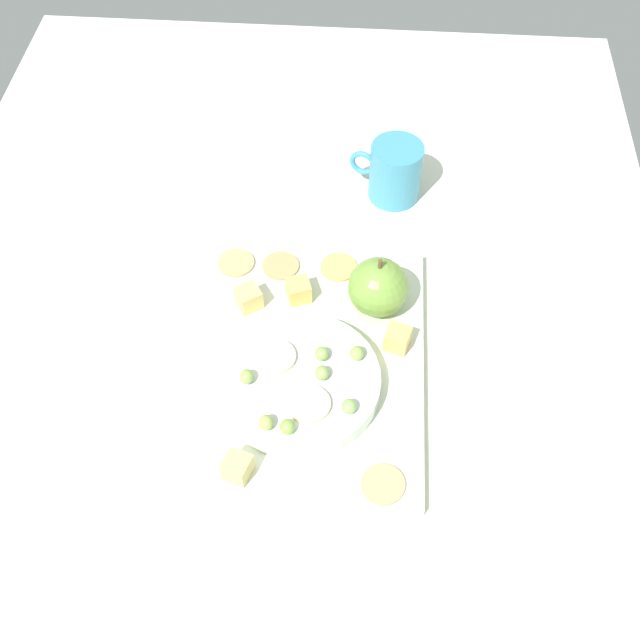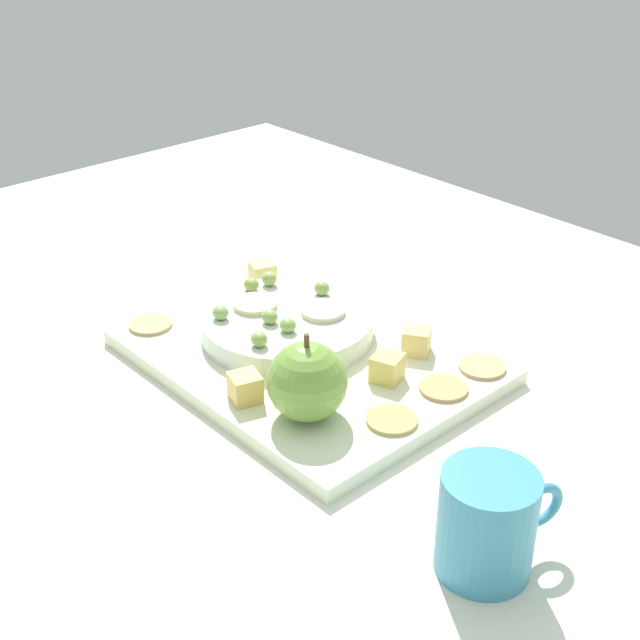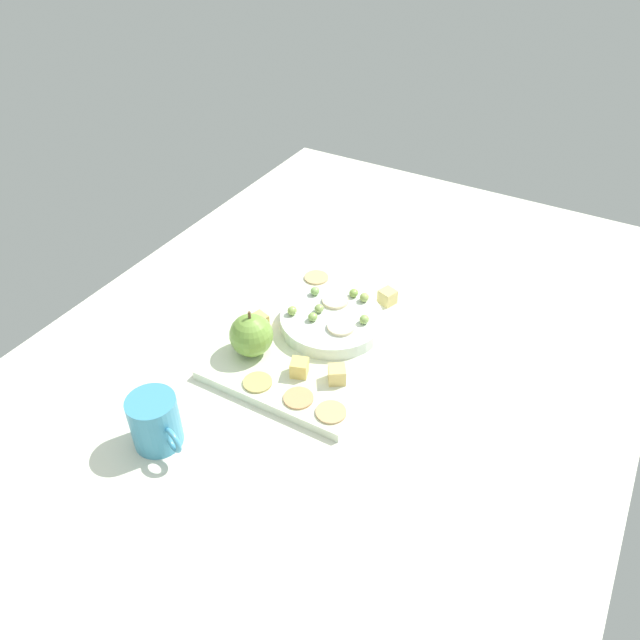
% 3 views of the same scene
% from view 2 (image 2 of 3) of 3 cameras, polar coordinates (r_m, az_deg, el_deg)
% --- Properties ---
extents(table, '(1.45, 1.00, 0.04)m').
position_cam_2_polar(table, '(0.96, 0.82, -3.05)').
color(table, silver).
rests_on(table, ground).
extents(platter, '(0.36, 0.28, 0.02)m').
position_cam_2_polar(platter, '(0.92, -0.82, -2.40)').
color(platter, silver).
rests_on(platter, table).
extents(serving_dish, '(0.19, 0.19, 0.02)m').
position_cam_2_polar(serving_dish, '(0.94, -2.15, -0.29)').
color(serving_dish, silver).
rests_on(serving_dish, platter).
extents(apple_whole, '(0.07, 0.07, 0.07)m').
position_cam_2_polar(apple_whole, '(0.80, -0.86, -4.05)').
color(apple_whole, '#74A13F').
rests_on(apple_whole, platter).
extents(apple_stem, '(0.01, 0.01, 0.01)m').
position_cam_2_polar(apple_stem, '(0.77, -0.88, -1.35)').
color(apple_stem, brown).
rests_on(apple_stem, apple_whole).
extents(cheese_cube_0, '(0.04, 0.04, 0.03)m').
position_cam_2_polar(cheese_cube_0, '(0.91, 6.32, -1.35)').
color(cheese_cube_0, '#E9CB74').
rests_on(cheese_cube_0, platter).
extents(cheese_cube_1, '(0.04, 0.04, 0.03)m').
position_cam_2_polar(cheese_cube_1, '(1.05, -3.77, 3.04)').
color(cheese_cube_1, '#E1C979').
rests_on(cheese_cube_1, platter).
extents(cheese_cube_2, '(0.04, 0.04, 0.03)m').
position_cam_2_polar(cheese_cube_2, '(0.86, 4.40, -3.14)').
color(cheese_cube_2, '#EDCB66').
rests_on(cheese_cube_2, platter).
extents(cheese_cube_3, '(0.03, 0.03, 0.03)m').
position_cam_2_polar(cheese_cube_3, '(0.83, -4.91, -4.43)').
color(cheese_cube_3, '#F4C266').
rests_on(cheese_cube_3, platter).
extents(cracker_0, '(0.05, 0.05, 0.00)m').
position_cam_2_polar(cracker_0, '(0.90, 10.56, -3.02)').
color(cracker_0, tan).
rests_on(cracker_0, platter).
extents(cracker_1, '(0.05, 0.05, 0.00)m').
position_cam_2_polar(cracker_1, '(0.86, 8.07, -4.42)').
color(cracker_1, tan).
rests_on(cracker_1, platter).
extents(cracker_2, '(0.05, 0.05, 0.00)m').
position_cam_2_polar(cracker_2, '(0.98, -11.02, -0.27)').
color(cracker_2, tan).
rests_on(cracker_2, platter).
extents(cracker_3, '(0.05, 0.05, 0.00)m').
position_cam_2_polar(cracker_3, '(0.81, 4.71, -6.52)').
color(cracker_3, tan).
rests_on(cracker_3, platter).
extents(grape_0, '(0.02, 0.02, 0.02)m').
position_cam_2_polar(grape_0, '(0.97, 0.12, 2.10)').
color(grape_0, '#8FB359').
rests_on(grape_0, serving_dish).
extents(grape_1, '(0.02, 0.02, 0.02)m').
position_cam_2_polar(grape_1, '(0.87, -4.00, -1.26)').
color(grape_1, '#92B155').
rests_on(grape_1, serving_dish).
extents(grape_2, '(0.02, 0.02, 0.02)m').
position_cam_2_polar(grape_2, '(0.91, -3.31, 0.21)').
color(grape_2, '#90AC5E').
rests_on(grape_2, serving_dish).
extents(grape_3, '(0.02, 0.02, 0.02)m').
position_cam_2_polar(grape_3, '(0.93, -6.53, 0.49)').
color(grape_3, '#89B961').
rests_on(grape_3, serving_dish).
extents(grape_4, '(0.02, 0.02, 0.02)m').
position_cam_2_polar(grape_4, '(0.99, -3.40, 2.68)').
color(grape_4, '#9EB55A').
rests_on(grape_4, serving_dish).
extents(grape_5, '(0.02, 0.02, 0.02)m').
position_cam_2_polar(grape_5, '(0.98, -4.52, 2.32)').
color(grape_5, '#8AAF4D').
rests_on(grape_5, serving_dish).
extents(grape_6, '(0.02, 0.02, 0.02)m').
position_cam_2_polar(grape_6, '(0.90, -2.13, -0.33)').
color(grape_6, '#8EB258').
rests_on(grape_6, serving_dish).
extents(apple_slice_0, '(0.05, 0.05, 0.01)m').
position_cam_2_polar(apple_slice_0, '(0.93, 0.17, 0.60)').
color(apple_slice_0, beige).
rests_on(apple_slice_0, serving_dish).
extents(apple_slice_1, '(0.05, 0.05, 0.01)m').
position_cam_2_polar(apple_slice_1, '(0.95, -4.28, 1.04)').
color(apple_slice_1, beige).
rests_on(apple_slice_1, serving_dish).
extents(cup, '(0.07, 0.10, 0.09)m').
position_cam_2_polar(cup, '(0.67, 10.92, -12.89)').
color(cup, teal).
rests_on(cup, table).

